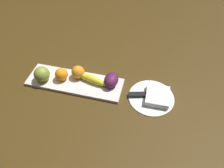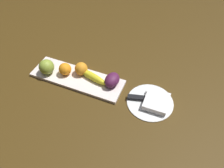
{
  "view_description": "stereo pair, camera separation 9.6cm",
  "coord_description": "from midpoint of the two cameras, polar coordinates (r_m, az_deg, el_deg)",
  "views": [
    {
      "loc": [
        0.37,
        -0.64,
        0.77
      ],
      "look_at": [
        0.22,
        -0.02,
        0.05
      ],
      "focal_mm": 33.12,
      "sensor_mm": 36.0,
      "label": 1
    },
    {
      "loc": [
        0.46,
        -0.61,
        0.77
      ],
      "look_at": [
        0.22,
        -0.02,
        0.05
      ],
      "focal_mm": 33.12,
      "sensor_mm": 36.0,
      "label": 2
    }
  ],
  "objects": [
    {
      "name": "dinner_plate",
      "position": [
        0.97,
        13.28,
        -4.95
      ],
      "size": [
        0.21,
        0.21,
        0.01
      ],
      "primitive_type": "cylinder",
      "color": "white",
      "rests_on": "ground_plane"
    },
    {
      "name": "knife",
      "position": [
        0.96,
        10.75,
        -4.0
      ],
      "size": [
        0.18,
        0.07,
        0.01
      ],
      "rotation": [
        0.0,
        0.0,
        0.26
      ],
      "color": "silver",
      "rests_on": "dinner_plate"
    },
    {
      "name": "fruit_tray",
      "position": [
        1.04,
        -6.98,
        1.45
      ],
      "size": [
        0.47,
        0.15,
        0.02
      ],
      "primitive_type": "cube",
      "color": "white",
      "rests_on": "ground_plane"
    },
    {
      "name": "orange_near_banana",
      "position": [
        1.03,
        -5.89,
        4.11
      ],
      "size": [
        0.06,
        0.06,
        0.06
      ],
      "primitive_type": "sphere",
      "color": "orange",
      "rests_on": "fruit_tray"
    },
    {
      "name": "orange_near_apple",
      "position": [
        1.04,
        -10.3,
        3.93
      ],
      "size": [
        0.06,
        0.06,
        0.06
      ],
      "primitive_type": "sphere",
      "color": "orange",
      "rests_on": "fruit_tray"
    },
    {
      "name": "banana",
      "position": [
        1.01,
        -2.87,
        2.01
      ],
      "size": [
        0.19,
        0.08,
        0.04
      ],
      "primitive_type": "ellipsoid",
      "rotation": [
        0.0,
        0.0,
        2.89
      ],
      "color": "yellow",
      "rests_on": "fruit_tray"
    },
    {
      "name": "ground_plane",
      "position": [
        1.07,
        -7.74,
        2.5
      ],
      "size": [
        2.4,
        2.4,
        0.0
      ],
      "primitive_type": "plane",
      "color": "#432E0F"
    },
    {
      "name": "folded_napkin",
      "position": [
        0.96,
        14.98,
        -4.81
      ],
      "size": [
        0.11,
        0.12,
        0.03
      ],
      "primitive_type": "cube",
      "rotation": [
        0.0,
        0.0,
        0.02
      ],
      "color": "white",
      "rests_on": "dinner_plate"
    },
    {
      "name": "apple",
      "position": [
        1.06,
        -15.19,
        4.45
      ],
      "size": [
        0.08,
        0.08,
        0.08
      ],
      "primitive_type": "sphere",
      "color": "#8AA336",
      "rests_on": "fruit_tray"
    },
    {
      "name": "grape_bunch",
      "position": [
        0.98,
        2.84,
        1.01
      ],
      "size": [
        0.07,
        0.09,
        0.06
      ],
      "primitive_type": "ellipsoid",
      "rotation": [
        0.0,
        0.0,
        4.63
      ],
      "color": "#501C41",
      "rests_on": "fruit_tray"
    }
  ]
}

